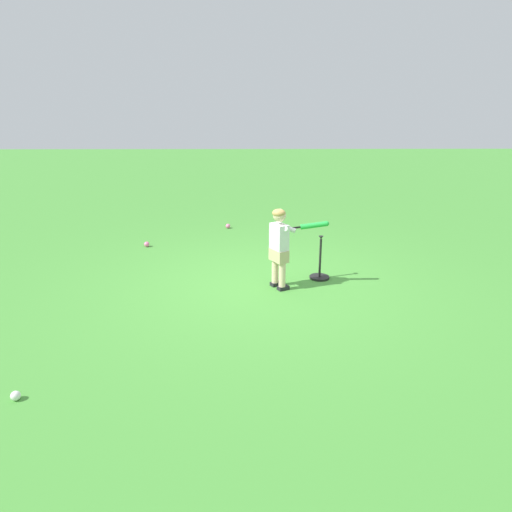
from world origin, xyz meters
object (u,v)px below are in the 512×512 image
at_px(play_ball_by_bucket, 228,226).
at_px(play_ball_behind_batter, 147,244).
at_px(batting_tee, 320,271).
at_px(play_ball_midfield, 16,396).
at_px(child_batter, 281,241).

xyz_separation_m(play_ball_by_bucket, play_ball_behind_batter, (-1.25, 1.34, 0.00)).
bearing_deg(batting_tee, play_ball_by_bucket, 26.72).
relative_size(play_ball_midfield, play_ball_by_bucket, 0.91).
distance_m(play_ball_behind_batter, batting_tee, 3.18).
xyz_separation_m(play_ball_midfield, play_ball_behind_batter, (4.40, -0.17, 0.00)).
height_order(child_batter, play_ball_midfield, child_batter).
bearing_deg(play_ball_behind_batter, play_ball_by_bucket, -47.12).
relative_size(play_ball_midfield, batting_tee, 0.13).
distance_m(play_ball_midfield, play_ball_by_bucket, 5.85).
height_order(play_ball_by_bucket, batting_tee, batting_tee).
xyz_separation_m(child_batter, play_ball_midfield, (-2.49, 2.36, -0.61)).
relative_size(child_batter, play_ball_by_bucket, 11.85).
height_order(play_ball_midfield, batting_tee, batting_tee).
bearing_deg(play_ball_midfield, batting_tee, -45.98).
bearing_deg(child_batter, play_ball_behind_batter, 48.83).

